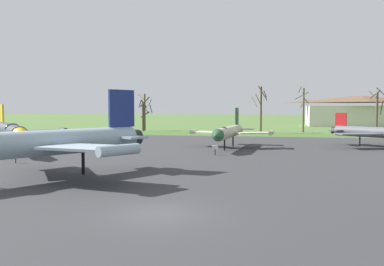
# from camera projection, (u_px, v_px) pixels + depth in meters

# --- Properties ---
(ground_plane) EXTENTS (600.00, 600.00, 0.00)m
(ground_plane) POSITION_uv_depth(u_px,v_px,m) (158.00, 215.00, 17.33)
(ground_plane) COLOR #4C6B33
(asphalt_apron) EXTENTS (70.08, 61.23, 0.05)m
(asphalt_apron) POSITION_uv_depth(u_px,v_px,m) (215.00, 160.00, 35.30)
(asphalt_apron) COLOR #333335
(asphalt_apron) RESTS_ON ground
(grass_verge_strip) EXTENTS (130.08, 12.00, 0.06)m
(grass_verge_strip) POSITION_uv_depth(u_px,v_px,m) (243.00, 134.00, 71.15)
(grass_verge_strip) COLOR #415F2B
(grass_verge_strip) RESTS_ON ground
(jet_fighter_front_left) EXTENTS (11.28, 10.50, 4.15)m
(jet_fighter_front_left) POSITION_uv_depth(u_px,v_px,m) (381.00, 132.00, 46.41)
(jet_fighter_front_left) COLOR #565B60
(jet_fighter_front_left) RESTS_ON ground
(jet_fighter_front_right) EXTENTS (12.95, 13.31, 5.17)m
(jet_fighter_front_right) POSITION_uv_depth(u_px,v_px,m) (10.00, 131.00, 41.59)
(jet_fighter_front_right) COLOR #33383D
(jet_fighter_front_right) RESTS_ON ground
(info_placard_front_right) EXTENTS (0.59, 0.17, 0.92)m
(info_placard_front_right) POSITION_uv_depth(u_px,v_px,m) (16.00, 157.00, 33.29)
(info_placard_front_right) COLOR black
(info_placard_front_right) RESTS_ON ground
(jet_fighter_rear_center) EXTENTS (13.15, 16.02, 6.11)m
(jet_fighter_rear_center) POSITION_uv_depth(u_px,v_px,m) (31.00, 143.00, 24.92)
(jet_fighter_rear_center) COLOR #8EA3B2
(jet_fighter_rear_center) RESTS_ON ground
(jet_fighter_rear_right) EXTENTS (10.14, 13.97, 4.79)m
(jet_fighter_rear_right) POSITION_uv_depth(u_px,v_px,m) (229.00, 132.00, 45.58)
(jet_fighter_rear_right) COLOR #B7B293
(jet_fighter_rear_right) RESTS_ON ground
(info_placard_rear_right) EXTENTS (0.67, 0.36, 1.03)m
(info_placard_rear_right) POSITION_uv_depth(u_px,v_px,m) (215.00, 149.00, 38.95)
(info_placard_rear_right) COLOR black
(info_placard_rear_right) RESTS_ON ground
(bare_tree_far_left) EXTENTS (3.25, 3.24, 7.93)m
(bare_tree_far_left) POSITION_uv_depth(u_px,v_px,m) (145.00, 110.00, 85.07)
(bare_tree_far_left) COLOR brown
(bare_tree_far_left) RESTS_ON ground
(bare_tree_left_of_center) EXTENTS (2.14, 2.08, 7.17)m
(bare_tree_left_of_center) POSITION_uv_depth(u_px,v_px,m) (143.00, 114.00, 81.42)
(bare_tree_left_of_center) COLOR #42382D
(bare_tree_left_of_center) RESTS_ON ground
(bare_tree_center) EXTENTS (3.10, 2.63, 8.98)m
(bare_tree_center) POSITION_uv_depth(u_px,v_px,m) (261.00, 107.00, 74.90)
(bare_tree_center) COLOR brown
(bare_tree_center) RESTS_ON ground
(bare_tree_right_of_center) EXTENTS (2.85, 2.78, 9.17)m
(bare_tree_right_of_center) POSITION_uv_depth(u_px,v_px,m) (303.00, 108.00, 77.54)
(bare_tree_right_of_center) COLOR brown
(bare_tree_right_of_center) RESTS_ON ground
(bare_tree_far_right) EXTENTS (2.88, 2.67, 8.74)m
(bare_tree_far_right) POSITION_uv_depth(u_px,v_px,m) (377.00, 109.00, 75.78)
(bare_tree_far_right) COLOR brown
(bare_tree_far_right) RESTS_ON ground
(visitor_building) EXTENTS (29.23, 14.90, 8.18)m
(visitor_building) POSITION_uv_depth(u_px,v_px,m) (361.00, 111.00, 105.54)
(visitor_building) COLOR beige
(visitor_building) RESTS_ON ground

